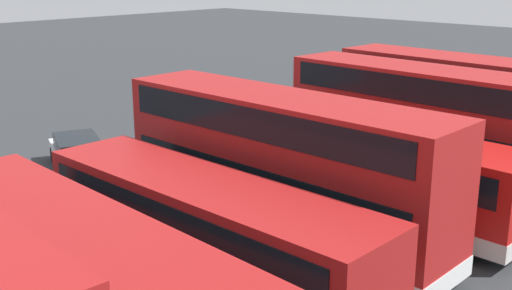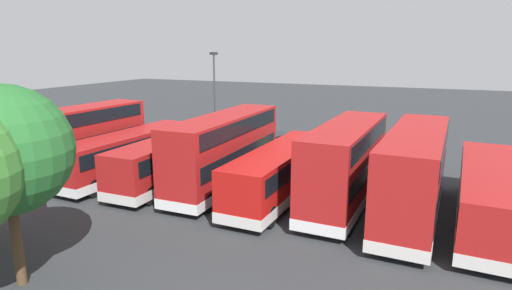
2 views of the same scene
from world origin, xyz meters
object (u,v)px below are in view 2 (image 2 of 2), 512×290
object	(u,v)px
bus_double_decker_third	(346,163)
bus_double_decker_far_end	(82,137)
bus_single_deck_fourth	(280,171)
bus_single_deck_sixth	(172,159)
bus_single_deck_seventh	(129,153)
lamp_post_tall	(214,89)
bus_single_deck_near_end	(488,194)
waste_bin_yellow	(333,149)
bus_double_decker_fifth	(225,149)
bus_double_decker_second	(414,171)
car_small_green	(278,142)

from	to	relation	value
bus_double_decker_third	bus_double_decker_far_end	bearing A→B (deg)	2.12
bus_single_deck_fourth	bus_single_deck_sixth	distance (m)	7.40
bus_double_decker_third	bus_single_deck_sixth	world-z (taller)	bus_double_decker_third
bus_single_deck_sixth	bus_double_decker_far_end	world-z (taller)	bus_double_decker_far_end
bus_single_deck_seventh	bus_double_decker_third	bearing A→B (deg)	-178.84
bus_double_decker_far_end	bus_single_deck_fourth	bearing A→B (deg)	-178.71
bus_single_deck_fourth	lamp_post_tall	distance (m)	17.48
bus_single_deck_near_end	bus_single_deck_fourth	size ratio (longest dim) A/B	1.07
bus_single_deck_fourth	waste_bin_yellow	distance (m)	11.53
bus_single_deck_near_end	bus_double_decker_fifth	xyz separation A→B (m)	(14.50, -0.05, 0.83)
lamp_post_tall	bus_single_deck_fourth	bearing A→B (deg)	131.64
bus_double_decker_far_end	bus_single_deck_sixth	bearing A→B (deg)	-178.33
bus_double_decker_second	bus_single_deck_fourth	distance (m)	7.26
bus_double_decker_third	waste_bin_yellow	world-z (taller)	bus_double_decker_third
bus_single_deck_near_end	bus_double_decker_far_end	size ratio (longest dim) A/B	1.16
bus_double_decker_third	car_small_green	world-z (taller)	bus_double_decker_third
bus_double_decker_far_end	waste_bin_yellow	distance (m)	19.28
lamp_post_tall	bus_double_decker_far_end	bearing A→B (deg)	75.88
bus_single_deck_fourth	car_small_green	size ratio (longest dim) A/B	2.38
bus_double_decker_fifth	bus_single_deck_seventh	bearing A→B (deg)	3.41
bus_single_deck_sixth	waste_bin_yellow	size ratio (longest dim) A/B	11.21
bus_double_decker_second	bus_single_deck_sixth	bearing A→B (deg)	0.50
bus_double_decker_second	bus_single_deck_seventh	world-z (taller)	bus_double_decker_second
bus_single_deck_near_end	bus_single_deck_sixth	world-z (taller)	same
bus_double_decker_third	bus_single_deck_sixth	xyz separation A→B (m)	(11.07, 0.47, -0.83)
bus_double_decker_far_end	car_small_green	bearing A→B (deg)	-131.91
bus_double_decker_second	bus_single_deck_fourth	xyz separation A→B (m)	(7.21, 0.01, -0.83)
bus_double_decker_far_end	car_small_green	size ratio (longest dim) A/B	2.20
bus_double_decker_second	bus_double_decker_fifth	distance (m)	11.07
bus_double_decker_second	bus_single_deck_seventh	distance (m)	18.23
bus_double_decker_second	waste_bin_yellow	distance (m)	13.48
bus_double_decker_third	car_small_green	xyz separation A→B (m)	(8.06, -10.84, -1.75)
bus_single_deck_seventh	waste_bin_yellow	bearing A→B (deg)	-134.95
bus_single_deck_fourth	bus_single_deck_seventh	bearing A→B (deg)	-0.26
bus_single_deck_sixth	lamp_post_tall	distance (m)	13.94
waste_bin_yellow	bus_double_decker_fifth	bearing A→B (deg)	68.90
bus_double_decker_second	bus_double_decker_third	xyz separation A→B (m)	(3.54, -0.34, -0.00)
bus_double_decker_far_end	lamp_post_tall	xyz separation A→B (m)	(-3.31, -13.18, 2.34)
bus_single_deck_near_end	waste_bin_yellow	distance (m)	15.12
bus_single_deck_near_end	bus_double_decker_third	xyz separation A→B (m)	(6.98, 0.07, 0.82)
bus_double_decker_far_end	car_small_green	xyz separation A→B (m)	(-10.34, -11.52, -1.75)
car_small_green	waste_bin_yellow	distance (m)	4.79
bus_single_deck_sixth	lamp_post_tall	size ratio (longest dim) A/B	1.30
bus_double_decker_third	bus_single_deck_fourth	size ratio (longest dim) A/B	0.93
bus_single_deck_near_end	bus_double_decker_second	bearing A→B (deg)	6.84
bus_single_deck_near_end	bus_single_deck_sixth	size ratio (longest dim) A/B	1.13
bus_single_deck_near_end	car_small_green	distance (m)	18.52
bus_double_decker_far_end	car_small_green	world-z (taller)	bus_double_decker_far_end
bus_single_deck_seventh	bus_double_decker_fifth	bearing A→B (deg)	-176.59
bus_single_deck_fourth	bus_single_deck_sixth	world-z (taller)	same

